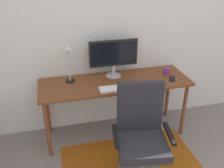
{
  "coord_description": "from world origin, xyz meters",
  "views": [
    {
      "loc": [
        -0.75,
        -0.61,
        1.99
      ],
      "look_at": [
        -0.2,
        1.6,
        0.84
      ],
      "focal_mm": 39.74,
      "sensor_mm": 36.0,
      "label": 1
    }
  ],
  "objects": [
    {
      "name": "office_chair",
      "position": [
        -0.05,
        1.07,
        0.41
      ],
      "size": [
        0.57,
        0.55,
        1.03
      ],
      "rotation": [
        0.0,
        0.0,
        -0.17
      ],
      "color": "slate",
      "rests_on": "ground"
    },
    {
      "name": "desk_lamp",
      "position": [
        -0.59,
        1.97,
        1.04
      ],
      "size": [
        0.11,
        0.11,
        0.45
      ],
      "color": "black",
      "rests_on": "desk"
    },
    {
      "name": "monitor",
      "position": [
        -0.08,
        1.99,
        1.0
      ],
      "size": [
        0.57,
        0.18,
        0.44
      ],
      "color": "#B2B2B7",
      "rests_on": "desk"
    },
    {
      "name": "computer_mouse",
      "position": [
        0.19,
        1.64,
        0.75
      ],
      "size": [
        0.06,
        0.1,
        0.03
      ],
      "primitive_type": "ellipsoid",
      "color": "white",
      "rests_on": "desk"
    },
    {
      "name": "desk",
      "position": [
        -0.1,
        1.85,
        0.66
      ],
      "size": [
        1.72,
        0.56,
        0.74
      ],
      "color": "brown",
      "rests_on": "ground"
    },
    {
      "name": "keyboard",
      "position": [
        -0.1,
        1.66,
        0.74
      ],
      "size": [
        0.43,
        0.13,
        0.02
      ],
      "primitive_type": "cube",
      "color": "white",
      "rests_on": "desk"
    },
    {
      "name": "wall_back",
      "position": [
        0.0,
        2.2,
        1.3
      ],
      "size": [
        6.0,
        0.1,
        2.6
      ],
      "primitive_type": "cube",
      "color": "silver",
      "rests_on": "ground"
    },
    {
      "name": "coffee_cup",
      "position": [
        0.55,
        1.87,
        0.78
      ],
      "size": [
        0.07,
        0.07,
        0.09
      ],
      "primitive_type": "cylinder",
      "color": "#6F2F82",
      "rests_on": "desk"
    },
    {
      "name": "cell_phone",
      "position": [
        0.56,
        1.74,
        0.74
      ],
      "size": [
        0.13,
        0.16,
        0.01
      ],
      "primitive_type": "cube",
      "rotation": [
        0.0,
        0.0,
        -0.49
      ],
      "color": "black",
      "rests_on": "desk"
    }
  ]
}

